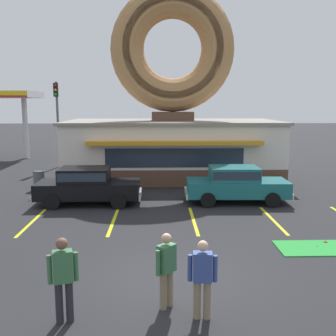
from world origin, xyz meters
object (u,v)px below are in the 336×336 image
at_px(pedestrian_leather_jacket_man, 166,267).
at_px(trash_bin, 39,180).
at_px(golf_ball, 317,245).
at_px(traffic_light_pole, 57,113).
at_px(car_teal, 236,183).
at_px(pedestrian_blue_sweater_man, 63,276).
at_px(pedestrian_hooded_kid, 202,276).
at_px(car_black, 87,184).

xyz_separation_m(pedestrian_leather_jacket_man, trash_bin, (-6.22, 11.91, -0.42)).
bearing_deg(golf_ball, trash_bin, 142.43).
bearing_deg(traffic_light_pole, car_teal, -44.82).
bearing_deg(pedestrian_blue_sweater_man, pedestrian_hooded_kid, 1.76).
distance_m(pedestrian_blue_sweater_man, pedestrian_leather_jacket_man, 2.11).
relative_size(pedestrian_leather_jacket_man, trash_bin, 1.69).
height_order(golf_ball, car_teal, car_teal).
relative_size(car_black, pedestrian_blue_sweater_man, 2.59).
xyz_separation_m(golf_ball, pedestrian_leather_jacket_man, (-4.70, -3.51, 0.86)).
distance_m(car_teal, pedestrian_leather_jacket_man, 9.61).
distance_m(car_teal, pedestrian_blue_sweater_man, 10.96).
bearing_deg(pedestrian_leather_jacket_man, pedestrian_hooded_kid, -33.01).
xyz_separation_m(car_black, trash_bin, (-2.98, 3.00, -0.37)).
height_order(car_teal, car_black, same).
xyz_separation_m(pedestrian_hooded_kid, pedestrian_leather_jacket_man, (-0.71, 0.46, -0.00)).
relative_size(golf_ball, trash_bin, 0.04).
height_order(car_black, traffic_light_pole, traffic_light_pole).
height_order(golf_ball, trash_bin, trash_bin).
height_order(car_teal, pedestrian_leather_jacket_man, pedestrian_leather_jacket_man).
height_order(car_teal, pedestrian_hooded_kid, pedestrian_hooded_kid).
distance_m(pedestrian_hooded_kid, pedestrian_leather_jacket_man, 0.85).
xyz_separation_m(golf_ball, car_black, (-7.94, 5.40, 0.82)).
bearing_deg(car_black, golf_ball, -34.23).
relative_size(car_teal, trash_bin, 4.72).
bearing_deg(car_black, car_teal, 1.18).
bearing_deg(traffic_light_pole, trash_bin, -84.01).
xyz_separation_m(pedestrian_leather_jacket_man, traffic_light_pole, (-6.99, 19.23, 2.79)).
relative_size(car_black, pedestrian_leather_jacket_man, 2.77).
xyz_separation_m(car_black, traffic_light_pole, (-3.75, 10.32, 2.84)).
bearing_deg(car_black, pedestrian_hooded_kid, -67.15).
bearing_deg(car_black, pedestrian_leather_jacket_man, -70.03).
xyz_separation_m(trash_bin, traffic_light_pole, (-0.77, 7.32, 3.21)).
bearing_deg(pedestrian_blue_sweater_man, car_black, 97.23).
height_order(pedestrian_blue_sweater_man, pedestrian_leather_jacket_man, pedestrian_blue_sweater_man).
distance_m(golf_ball, pedestrian_hooded_kid, 5.69).
relative_size(pedestrian_blue_sweater_man, pedestrian_leather_jacket_man, 1.07).
xyz_separation_m(pedestrian_blue_sweater_man, trash_bin, (-4.18, 12.45, -0.49)).
height_order(pedestrian_blue_sweater_man, trash_bin, pedestrian_blue_sweater_man).
xyz_separation_m(golf_ball, trash_bin, (-10.92, 8.40, 0.45)).
relative_size(golf_ball, pedestrian_hooded_kid, 0.03).
bearing_deg(pedestrian_hooded_kid, trash_bin, 119.26).
bearing_deg(car_black, trash_bin, 134.82).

